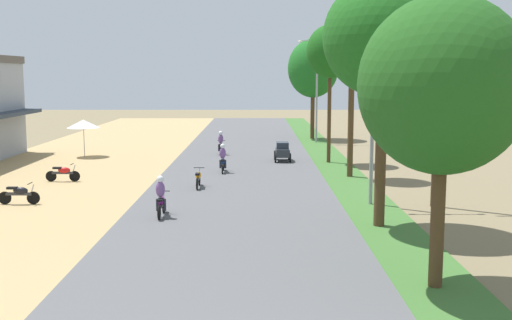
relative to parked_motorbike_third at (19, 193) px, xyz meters
name	(u,v)px	position (x,y,z in m)	size (l,w,h in m)	color
parked_motorbike_third	(19,193)	(0.00, 0.00, 0.00)	(1.80, 0.54, 0.94)	black
parked_motorbike_fourth	(63,172)	(0.12, 5.79, 0.00)	(1.80, 0.54, 0.94)	black
vendor_umbrella	(83,124)	(-1.50, 15.77, 1.75)	(2.20, 2.20, 2.52)	#99999E
median_tree_nearest	(443,86)	(15.02, -10.49, 4.81)	(4.35, 4.35, 7.62)	#4C351E
median_tree_second	(384,38)	(14.83, -3.81, 6.38)	(4.39, 4.39, 9.08)	#4C351E
median_tree_third	(352,48)	(15.42, 7.43, 6.49)	(2.94, 2.94, 8.42)	#4C351E
median_tree_fourth	(330,52)	(14.89, 12.98, 6.47)	(2.99, 2.99, 8.68)	#4C351E
median_tree_fifth	(313,69)	(15.18, 27.82, 5.58)	(4.37, 4.37, 8.62)	#4C351E
streetlamp_near	(373,97)	(15.22, 0.09, 4.15)	(3.16, 0.20, 8.09)	gray
streetlamp_mid	(317,84)	(15.22, 24.75, 4.33)	(3.16, 0.20, 8.44)	gray
utility_pole_near	(436,99)	(17.87, -0.12, 4.07)	(1.80, 0.20, 8.87)	brown
car_hatchback_charcoal	(282,151)	(11.95, 13.44, 0.19)	(1.04, 2.00, 1.23)	#282D33
motorbike_ahead_second	(161,197)	(6.50, -2.42, 0.30)	(0.54, 1.80, 1.66)	black
motorbike_ahead_third	(198,178)	(7.38, 3.95, 0.02)	(0.54, 1.80, 0.94)	black
motorbike_ahead_fourth	(223,159)	(8.35, 8.78, 0.30)	(0.54, 1.80, 1.66)	black
motorbike_ahead_fifth	(221,143)	(7.79, 16.73, 0.30)	(0.54, 1.80, 1.66)	black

